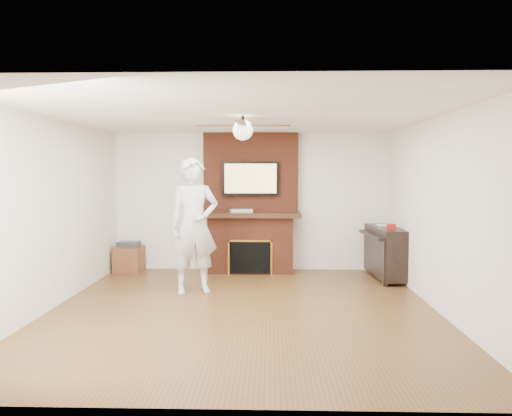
{
  "coord_description": "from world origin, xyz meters",
  "views": [
    {
      "loc": [
        0.35,
        -6.37,
        1.77
      ],
      "look_at": [
        0.14,
        0.9,
        1.26
      ],
      "focal_mm": 35.0,
      "sensor_mm": 36.0,
      "label": 1
    }
  ],
  "objects_px": {
    "fireplace": "(251,217)",
    "piano": "(385,251)",
    "person": "(194,226)",
    "side_table": "(129,258)"
  },
  "relations": [
    {
      "from": "person",
      "to": "side_table",
      "type": "relative_size",
      "value": 3.7
    },
    {
      "from": "fireplace",
      "to": "piano",
      "type": "distance_m",
      "value": 2.41
    },
    {
      "from": "fireplace",
      "to": "side_table",
      "type": "xyz_separation_m",
      "value": [
        -2.2,
        -0.07,
        -0.75
      ]
    },
    {
      "from": "piano",
      "to": "fireplace",
      "type": "bearing_deg",
      "value": 162.6
    },
    {
      "from": "fireplace",
      "to": "person",
      "type": "xyz_separation_m",
      "value": [
        -0.78,
        -1.61,
        0.0
      ]
    },
    {
      "from": "fireplace",
      "to": "piano",
      "type": "bearing_deg",
      "value": -13.46
    },
    {
      "from": "side_table",
      "to": "fireplace",
      "type": "bearing_deg",
      "value": 5.09
    },
    {
      "from": "person",
      "to": "piano",
      "type": "bearing_deg",
      "value": -0.48
    },
    {
      "from": "side_table",
      "to": "piano",
      "type": "height_order",
      "value": "piano"
    },
    {
      "from": "fireplace",
      "to": "person",
      "type": "bearing_deg",
      "value": -115.88
    }
  ]
}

